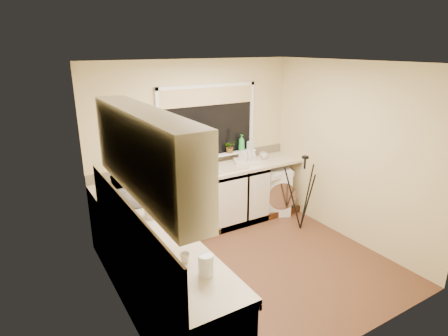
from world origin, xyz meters
TOP-DOWN VIEW (x-y plane):
  - floor at (0.00, 0.00)m, footprint 3.20×3.20m
  - ceiling at (0.00, 0.00)m, footprint 3.20×3.20m
  - wall_back at (0.00, 1.50)m, footprint 3.20×0.00m
  - wall_front at (0.00, -1.50)m, footprint 3.20×0.00m
  - wall_left at (-1.60, 0.00)m, footprint 0.00×3.00m
  - wall_right at (1.60, 0.00)m, footprint 0.00×3.00m
  - base_cabinet_back at (-0.33, 1.20)m, footprint 2.55×0.60m
  - base_cabinet_left at (-1.30, -0.30)m, footprint 0.54×2.40m
  - worktop_back at (0.00, 1.20)m, footprint 3.20×0.60m
  - worktop_left at (-1.30, -0.30)m, footprint 0.60×2.40m
  - upper_cabinet at (-1.44, -0.45)m, footprint 0.28×1.90m
  - splashback_left at (-1.59, -0.30)m, footprint 0.02×2.40m
  - splashback_back at (0.00, 1.49)m, footprint 3.20×0.02m
  - window_glass at (0.20, 1.49)m, footprint 1.50×0.02m
  - window_blind at (0.20, 1.46)m, footprint 1.50×0.02m
  - windowsill at (0.20, 1.43)m, footprint 1.60×0.14m
  - sink at (0.20, 1.20)m, footprint 0.82×0.46m
  - faucet at (0.20, 1.38)m, footprint 0.03×0.03m
  - washing_machine at (1.19, 1.17)m, footprint 0.72×0.71m
  - laptop at (-0.41, 1.24)m, footprint 0.41×0.41m
  - kettle at (-1.20, 0.18)m, footprint 0.15×0.15m
  - dish_rack at (0.72, 1.18)m, footprint 0.51×0.46m
  - tripod at (1.20, 0.45)m, footprint 0.71×0.71m
  - glass_jug at (-1.20, -1.03)m, footprint 0.12×0.12m
  - steel_jar at (-1.39, -0.39)m, footprint 0.08×0.08m
  - microwave at (-1.30, 0.70)m, footprint 0.41×0.53m
  - plant_a at (-0.32, 1.42)m, footprint 0.13×0.11m
  - plant_b at (-0.04, 1.40)m, footprint 0.16×0.14m
  - plant_c at (0.17, 1.40)m, footprint 0.17×0.17m
  - plant_d at (0.54, 1.40)m, footprint 0.19×0.17m
  - soap_bottle_green at (0.76, 1.42)m, footprint 0.10×0.10m
  - soap_bottle_clear at (0.92, 1.40)m, footprint 0.11×0.11m
  - cup_back at (1.08, 1.27)m, footprint 0.16×0.16m
  - cup_left at (-1.27, -0.78)m, footprint 0.10×0.10m

SIDE VIEW (x-z plane):
  - floor at x=0.00m, z-range 0.00..0.00m
  - washing_machine at x=1.19m, z-range 0.00..0.77m
  - base_cabinet_back at x=-0.33m, z-range 0.00..0.86m
  - base_cabinet_left at x=-1.30m, z-range 0.00..0.86m
  - tripod at x=1.20m, z-range 0.00..1.14m
  - worktop_back at x=0.00m, z-range 0.86..0.90m
  - worktop_left at x=-1.30m, z-range 0.86..0.90m
  - sink at x=0.20m, z-range 0.90..0.93m
  - dish_rack at x=0.72m, z-range 0.90..0.96m
  - cup_left at x=-1.27m, z-range 0.90..0.98m
  - steel_jar at x=-1.39m, z-range 0.90..1.00m
  - cup_back at x=1.08m, z-range 0.90..1.01m
  - laptop at x=-0.41m, z-range 0.85..1.07m
  - splashback_back at x=0.00m, z-range 0.90..1.04m
  - glass_jug at x=-1.20m, z-range 0.90..1.08m
  - kettle at x=-1.20m, z-range 0.90..1.10m
  - faucet at x=0.20m, z-range 0.90..1.14m
  - microwave at x=-1.30m, z-range 0.90..1.16m
  - windowsill at x=0.20m, z-range 1.02..1.05m
  - splashback_left at x=-1.59m, z-range 0.90..1.35m
  - soap_bottle_clear at x=0.92m, z-range 1.05..1.24m
  - plant_d at x=0.54m, z-range 1.05..1.25m
  - plant_a at x=-0.32m, z-range 1.05..1.26m
  - plant_c at x=0.17m, z-range 1.05..1.29m
  - plant_b at x=-0.04m, z-range 1.05..1.29m
  - soap_bottle_green at x=0.76m, z-range 1.05..1.31m
  - wall_back at x=0.00m, z-range -0.38..2.83m
  - wall_front at x=0.00m, z-range -0.38..2.83m
  - wall_left at x=-1.60m, z-range -0.27..2.73m
  - wall_right at x=1.60m, z-range -0.27..2.73m
  - window_glass at x=0.20m, z-range 1.05..2.05m
  - upper_cabinet at x=-1.44m, z-range 1.45..2.15m
  - window_blind at x=0.20m, z-range 1.80..2.05m
  - ceiling at x=0.00m, z-range 2.45..2.45m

